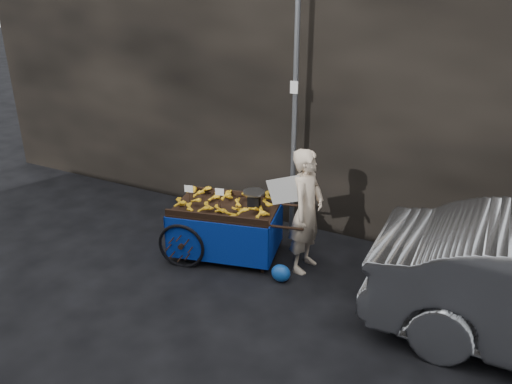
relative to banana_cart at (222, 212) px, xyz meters
The scene contains 6 objects.
ground 0.79m from the banana_cart, 27.98° to the right, with size 80.00×80.00×0.00m, color black.
building_wall 3.11m from the banana_cart, 73.59° to the left, with size 13.50×2.00×5.00m.
street_pole 1.84m from the banana_cart, 61.12° to the left, with size 0.12×0.10×4.00m.
banana_cart is the anchor object (origin of this frame).
vendor 1.28m from the banana_cart, ahead, with size 0.79×0.67×1.79m.
plastic_bag 1.27m from the banana_cart, 14.43° to the right, with size 0.27×0.22×0.25m, color #1752B3.
Camera 1 is at (3.24, -5.47, 3.82)m, focal length 35.00 mm.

